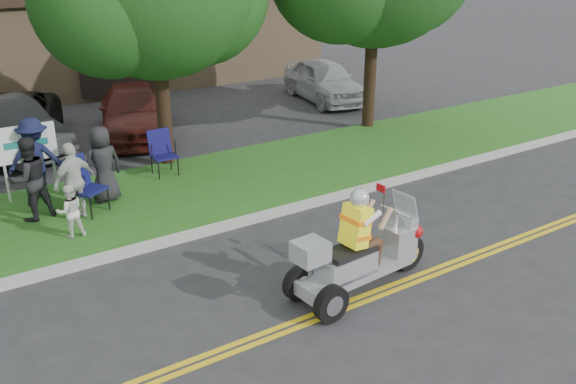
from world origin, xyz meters
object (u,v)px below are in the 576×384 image
lawn_chair_a (162,149)px  parked_car_right (134,111)px  parked_car_left (8,128)px  parked_car_mid (12,123)px  lawn_chair_b (82,182)px  parked_car_far_right (324,80)px  trike_scooter (359,257)px  spectator_adult_mid (30,179)px  spectator_adult_right (74,181)px

lawn_chair_a → parked_car_right: (0.71, 3.92, -0.02)m
parked_car_left → parked_car_right: parked_car_left is taller
parked_car_right → parked_car_mid: bearing=-170.9°
parked_car_left → parked_car_mid: bearing=53.1°
lawn_chair_b → parked_car_far_right: bearing=-4.6°
parked_car_far_right → trike_scooter: bearing=-113.5°
trike_scooter → parked_car_left: size_ratio=0.63×
parked_car_mid → parked_car_right: bearing=8.1°
lawn_chair_b → parked_car_mid: bearing=60.6°
lawn_chair_a → lawn_chair_b: (-2.25, -1.28, 0.06)m
trike_scooter → spectator_adult_mid: size_ratio=1.63×
lawn_chair_a → parked_car_far_right: parked_car_far_right is taller
spectator_adult_right → parked_car_right: bearing=-142.3°
parked_car_far_right → lawn_chair_a: bearing=-141.9°
parked_car_right → parked_car_far_right: parked_car_far_right is taller
trike_scooter → spectator_adult_right: size_ratio=1.75×
spectator_adult_mid → parked_car_mid: 5.53m
trike_scooter → lawn_chair_b: bearing=113.5°
parked_car_mid → lawn_chair_b: bearing=-69.7°
lawn_chair_a → spectator_adult_mid: spectator_adult_mid is taller
parked_car_left → parked_car_right: bearing=-16.3°
trike_scooter → parked_car_far_right: size_ratio=0.65×
parked_car_left → lawn_chair_a: bearing=-70.8°
spectator_adult_right → parked_car_left: 5.45m
parked_car_far_right → spectator_adult_right: bearing=-141.0°
parked_car_right → parked_car_far_right: bearing=20.0°
trike_scooter → lawn_chair_b: size_ratio=2.36×
trike_scooter → spectator_adult_right: trike_scooter is taller
parked_car_left → parked_car_mid: parked_car_left is taller
lawn_chair_a → parked_car_right: size_ratio=0.23×
trike_scooter → lawn_chair_a: 6.75m
trike_scooter → spectator_adult_right: (-3.09, 5.22, 0.27)m
trike_scooter → lawn_chair_b: (-2.88, 5.44, 0.13)m
lawn_chair_b → parked_car_mid: (-0.34, 5.70, -0.07)m
lawn_chair_b → parked_car_right: size_ratio=0.25×
spectator_adult_mid → parked_car_left: spectator_adult_mid is taller
spectator_adult_right → parked_car_far_right: size_ratio=0.37×
parked_car_left → parked_car_mid: size_ratio=0.87×
parked_car_far_right → parked_car_mid: bearing=-171.0°
lawn_chair_a → parked_car_far_right: bearing=28.0°
spectator_adult_right → parked_car_left: bearing=-108.6°
parked_car_right → lawn_chair_a: bearing=-82.4°
lawn_chair_a → parked_car_left: 4.82m
parked_car_mid → parked_car_far_right: parked_car_far_right is taller
lawn_chair_a → parked_car_right: 3.98m
spectator_adult_right → parked_car_right: 6.28m
spectator_adult_right → parked_car_far_right: bearing=-173.2°
spectator_adult_mid → parked_car_mid: (0.62, 5.49, -0.26)m
parked_car_left → lawn_chair_b: bearing=-100.2°
lawn_chair_b → spectator_adult_right: spectator_adult_right is taller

